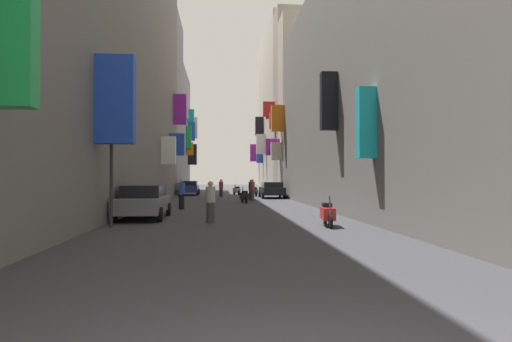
% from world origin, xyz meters
% --- Properties ---
extents(ground_plane, '(140.00, 140.00, 0.00)m').
position_xyz_m(ground_plane, '(0.00, 30.00, 0.00)').
color(ground_plane, '#38383D').
extents(building_left_near, '(7.34, 40.41, 20.72)m').
position_xyz_m(building_left_near, '(-7.99, 20.21, 10.35)').
color(building_left_near, slate).
rests_on(building_left_near, ground).
extents(building_left_mid_a, '(7.36, 7.57, 19.17)m').
position_xyz_m(building_left_mid_a, '(-7.99, 44.19, 9.58)').
color(building_left_mid_a, gray).
rests_on(building_left_mid_a, ground).
extents(building_left_mid_b, '(7.23, 12.02, 15.49)m').
position_xyz_m(building_left_mid_b, '(-7.98, 54.00, 7.74)').
color(building_left_mid_b, gray).
rests_on(building_left_mid_b, ground).
extents(building_right_mid_a, '(7.15, 20.28, 13.65)m').
position_xyz_m(building_right_mid_a, '(7.99, 24.69, 6.82)').
color(building_right_mid_a, slate).
rests_on(building_right_mid_a, ground).
extents(building_right_mid_b, '(7.32, 3.34, 16.91)m').
position_xyz_m(building_right_mid_b, '(7.97, 36.50, 8.43)').
color(building_right_mid_b, '#B2A899').
rests_on(building_right_mid_b, ground).
extents(building_right_mid_c, '(7.20, 3.75, 18.81)m').
position_xyz_m(building_right_mid_c, '(7.99, 40.05, 9.40)').
color(building_right_mid_c, gray).
rests_on(building_right_mid_c, ground).
extents(building_right_far, '(7.22, 18.08, 19.96)m').
position_xyz_m(building_right_far, '(7.99, 50.96, 9.97)').
color(building_right_far, '#B2A899').
rests_on(building_right_far, ground).
extents(parked_car_blue, '(1.96, 4.06, 1.41)m').
position_xyz_m(parked_car_blue, '(-3.72, 40.24, 0.75)').
color(parked_car_blue, navy).
rests_on(parked_car_blue, ground).
extents(parked_car_black, '(2.02, 4.26, 1.37)m').
position_xyz_m(parked_car_black, '(3.82, 33.44, 0.74)').
color(parked_car_black, black).
rests_on(parked_car_black, ground).
extents(parked_car_grey, '(2.01, 4.33, 1.45)m').
position_xyz_m(parked_car_grey, '(-3.99, 15.82, 0.76)').
color(parked_car_grey, slate).
rests_on(parked_car_grey, ground).
extents(scooter_silver, '(0.75, 1.90, 1.13)m').
position_xyz_m(scooter_silver, '(1.04, 39.94, 0.46)').
color(scooter_silver, '#ADADB2').
rests_on(scooter_silver, ground).
extents(scooter_red, '(0.57, 1.92, 1.13)m').
position_xyz_m(scooter_red, '(3.29, 12.29, 0.46)').
color(scooter_red, red).
rests_on(scooter_red, ground).
extents(scooter_black, '(0.59, 1.81, 1.13)m').
position_xyz_m(scooter_black, '(1.04, 26.69, 0.46)').
color(scooter_black, black).
rests_on(scooter_black, ground).
extents(scooter_green, '(0.66, 1.89, 1.13)m').
position_xyz_m(scooter_green, '(2.57, 37.12, 0.46)').
color(scooter_green, '#287F3D').
rests_on(scooter_green, ground).
extents(pedestrian_crossing, '(0.51, 0.51, 1.61)m').
position_xyz_m(pedestrian_crossing, '(-0.54, 35.95, 0.80)').
color(pedestrian_crossing, '#2C2C2C').
rests_on(pedestrian_crossing, ground).
extents(pedestrian_near_left, '(0.41, 0.41, 1.63)m').
position_xyz_m(pedestrian_near_left, '(1.81, 30.78, 0.81)').
color(pedestrian_near_left, black).
rests_on(pedestrian_near_left, ground).
extents(pedestrian_near_right, '(0.53, 0.53, 1.69)m').
position_xyz_m(pedestrian_near_right, '(1.78, 28.92, 0.84)').
color(pedestrian_near_right, '#3A3A3A').
rests_on(pedestrian_near_right, ground).
extents(pedestrian_mid_street, '(0.41, 0.41, 1.65)m').
position_xyz_m(pedestrian_mid_street, '(-1.04, 13.85, 0.82)').
color(pedestrian_mid_street, '#3E3E3E').
rests_on(pedestrian_mid_street, ground).
extents(pedestrian_far_away, '(0.43, 0.43, 1.72)m').
position_xyz_m(pedestrian_far_away, '(-2.81, 21.10, 0.86)').
color(pedestrian_far_away, black).
rests_on(pedestrian_far_away, ground).
extents(traffic_light_near_corner, '(0.26, 0.34, 4.74)m').
position_xyz_m(traffic_light_near_corner, '(-4.56, 12.54, 3.19)').
color(traffic_light_near_corner, '#2D2D2D').
rests_on(traffic_light_near_corner, ground).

